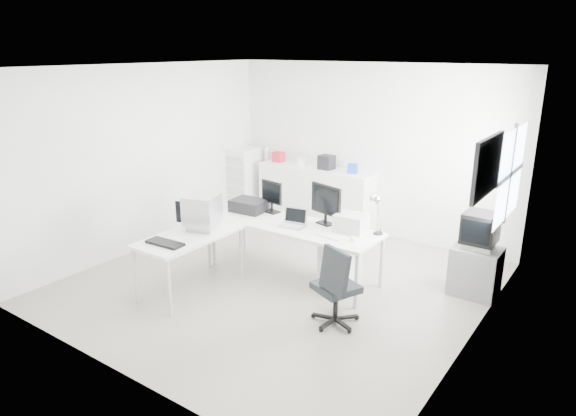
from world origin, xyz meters
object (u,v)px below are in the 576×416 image
Objects in this scene: main_desk at (293,250)px; crt_monitor at (202,214)px; side_desk at (191,262)px; office_chair at (336,283)px; drawer_pedestal at (340,266)px; inkjet_printer at (249,205)px; tv_cabinet at (475,271)px; lcd_monitor_small at (272,196)px; laser_printer at (351,222)px; crt_tv at (480,231)px; laptop at (292,219)px; lcd_monitor_large at (326,204)px; filing_cabinet at (245,182)px; sideboard at (316,197)px.

crt_monitor is at bearing -135.00° from main_desk.
office_chair is (1.97, 0.32, 0.12)m from side_desk.
inkjet_printer reaches higher than drawer_pedestal.
tv_cabinet is (1.50, 0.81, 0.01)m from drawer_pedestal.
lcd_monitor_small is 0.75× the size of tv_cabinet.
laser_printer is at bearing -156.09° from tv_cabinet.
drawer_pedestal is 0.59m from laser_printer.
crt_tv is (2.20, 0.86, 0.48)m from main_desk.
side_desk is at bearing -143.43° from drawer_pedestal.
laser_printer reaches higher than laptop.
laser_printer is at bearing -156.09° from crt_tv.
side_desk is at bearing -127.69° from main_desk.
laptop reaches higher than main_desk.
laptop is at bearing 48.01° from side_desk.
office_chair reaches higher than main_desk.
tv_cabinet is at bearing 33.70° from lcd_monitor_large.
inkjet_printer is at bearing -157.51° from lcd_monitor_large.
filing_cabinet is (-2.65, 1.50, -0.40)m from lcd_monitor_large.
inkjet_printer is 1.25× the size of laser_printer.
laptop is at bearing -66.05° from sideboard.
inkjet_printer is 1.86m from sideboard.
office_chair is at bearing -34.95° from main_desk.
crt_tv is at bearing 14.30° from laptop.
lcd_monitor_large is 1.96m from crt_tv.
crt_monitor reaches higher than inkjet_printer.
filing_cabinet is (-1.45, 2.60, -0.34)m from crt_monitor.
drawer_pedestal is 0.95m from office_chair.
lcd_monitor_small is 0.22× the size of sideboard.
main_desk is 1.39m from side_desk.
filing_cabinet is (-3.00, 1.70, 0.32)m from drawer_pedestal.
laptop reaches higher than side_desk.
laser_printer is at bearing 0.10° from inkjet_printer.
main_desk is 4.00× the size of drawer_pedestal.
filing_cabinet is (-3.05, 1.53, -0.24)m from laser_printer.
laser_printer is 0.31× the size of filing_cabinet.
filing_cabinet is at bearing 131.93° from laptop.
filing_cabinet is at bearing 150.44° from drawer_pedestal.
crt_monitor is at bearing -151.38° from laser_printer.
main_desk is 0.78m from lcd_monitor_large.
laptop is 0.32× the size of office_chair.
lcd_monitor_small is 0.86× the size of lcd_monitor_large.
drawer_pedestal is (1.55, 1.15, -0.08)m from side_desk.
lcd_monitor_large is at bearing 9.26° from lcd_monitor_small.
lcd_monitor_large reaches higher than side_desk.
crt_monitor is 2.99m from filing_cabinet.
crt_monitor reaches higher than office_chair.
filing_cabinet is at bearing 116.92° from side_desk.
side_desk is 1.12× the size of filing_cabinet.
side_desk is 2.55× the size of lcd_monitor_large.
lcd_monitor_small reaches higher than crt_tv.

